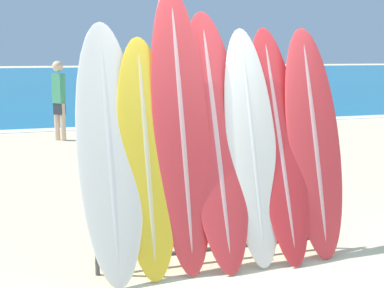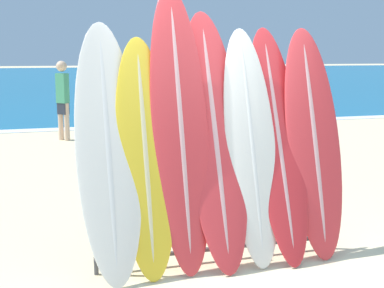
{
  "view_description": "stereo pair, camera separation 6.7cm",
  "coord_description": "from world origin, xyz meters",
  "px_view_note": "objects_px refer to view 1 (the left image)",
  "views": [
    {
      "loc": [
        -1.94,
        -4.04,
        1.94
      ],
      "look_at": [
        -0.29,
        1.29,
        0.99
      ],
      "focal_mm": 50.0,
      "sensor_mm": 36.0,
      "label": 1
    },
    {
      "loc": [
        -1.88,
        -4.05,
        1.94
      ],
      "look_at": [
        -0.29,
        1.29,
        0.99
      ],
      "focal_mm": 50.0,
      "sensor_mm": 36.0,
      "label": 2
    }
  ],
  "objects_px": {
    "surfboard_rack": "(217,208)",
    "surfboard_slot_3": "(216,137)",
    "surfboard_slot_6": "(314,141)",
    "surfboard_slot_2": "(181,128)",
    "surfboard_slot_5": "(279,142)",
    "surfboard_slot_1": "(146,156)",
    "person_far_right": "(118,99)",
    "person_near_water": "(59,97)",
    "surfboard_slot_4": "(252,145)",
    "person_far_left": "(177,109)",
    "surfboard_slot_0": "(109,150)",
    "person_mid_beach": "(197,95)"
  },
  "relations": [
    {
      "from": "surfboard_slot_2",
      "to": "surfboard_slot_5",
      "type": "height_order",
      "value": "surfboard_slot_2"
    },
    {
      "from": "surfboard_slot_5",
      "to": "person_far_left",
      "type": "height_order",
      "value": "surfboard_slot_5"
    },
    {
      "from": "person_near_water",
      "to": "person_far_left",
      "type": "distance_m",
      "value": 3.72
    },
    {
      "from": "surfboard_rack",
      "to": "surfboard_slot_2",
      "type": "relative_size",
      "value": 0.9
    },
    {
      "from": "surfboard_slot_3",
      "to": "person_far_left",
      "type": "bearing_deg",
      "value": 78.95
    },
    {
      "from": "surfboard_rack",
      "to": "surfboard_slot_3",
      "type": "distance_m",
      "value": 0.66
    },
    {
      "from": "surfboard_slot_0",
      "to": "person_far_left",
      "type": "relative_size",
      "value": 1.24
    },
    {
      "from": "person_near_water",
      "to": "person_far_right",
      "type": "relative_size",
      "value": 1.0
    },
    {
      "from": "surfboard_slot_1",
      "to": "surfboard_slot_0",
      "type": "bearing_deg",
      "value": 174.74
    },
    {
      "from": "surfboard_slot_2",
      "to": "surfboard_slot_5",
      "type": "distance_m",
      "value": 0.98
    },
    {
      "from": "surfboard_slot_0",
      "to": "person_mid_beach",
      "type": "xyz_separation_m",
      "value": [
        3.5,
        8.39,
        -0.22
      ]
    },
    {
      "from": "surfboard_slot_6",
      "to": "person_far_right",
      "type": "xyz_separation_m",
      "value": [
        -0.79,
        6.74,
        -0.13
      ]
    },
    {
      "from": "surfboard_slot_0",
      "to": "person_far_left",
      "type": "height_order",
      "value": "surfboard_slot_0"
    },
    {
      "from": "surfboard_slot_5",
      "to": "person_far_right",
      "type": "bearing_deg",
      "value": 93.67
    },
    {
      "from": "surfboard_slot_2",
      "to": "person_far_right",
      "type": "bearing_deg",
      "value": 85.46
    },
    {
      "from": "surfboard_slot_4",
      "to": "surfboard_slot_6",
      "type": "bearing_deg",
      "value": 0.24
    },
    {
      "from": "surfboard_slot_0",
      "to": "person_near_water",
      "type": "xyz_separation_m",
      "value": [
        0.03,
        7.65,
        -0.15
      ]
    },
    {
      "from": "person_near_water",
      "to": "person_mid_beach",
      "type": "relative_size",
      "value": 1.08
    },
    {
      "from": "surfboard_slot_1",
      "to": "surfboard_slot_3",
      "type": "relative_size",
      "value": 0.89
    },
    {
      "from": "surfboard_rack",
      "to": "person_near_water",
      "type": "height_order",
      "value": "person_near_water"
    },
    {
      "from": "surfboard_rack",
      "to": "person_near_water",
      "type": "xyz_separation_m",
      "value": [
        -0.96,
        7.68,
        0.45
      ]
    },
    {
      "from": "surfboard_slot_3",
      "to": "person_mid_beach",
      "type": "height_order",
      "value": "surfboard_slot_3"
    },
    {
      "from": "surfboard_slot_2",
      "to": "person_near_water",
      "type": "distance_m",
      "value": 7.66
    },
    {
      "from": "person_far_left",
      "to": "surfboard_slot_4",
      "type": "bearing_deg",
      "value": 136.23
    },
    {
      "from": "surfboard_slot_4",
      "to": "person_far_left",
      "type": "relative_size",
      "value": 1.22
    },
    {
      "from": "surfboard_slot_2",
      "to": "person_far_left",
      "type": "bearing_deg",
      "value": 74.85
    },
    {
      "from": "surfboard_slot_0",
      "to": "person_far_right",
      "type": "height_order",
      "value": "surfboard_slot_0"
    },
    {
      "from": "surfboard_slot_5",
      "to": "surfboard_slot_0",
      "type": "bearing_deg",
      "value": -179.98
    },
    {
      "from": "person_far_left",
      "to": "surfboard_slot_1",
      "type": "bearing_deg",
      "value": 123.89
    },
    {
      "from": "surfboard_rack",
      "to": "surfboard_slot_3",
      "type": "relative_size",
      "value": 0.97
    },
    {
      "from": "surfboard_slot_5",
      "to": "surfboard_slot_6",
      "type": "xyz_separation_m",
      "value": [
        0.36,
        -0.02,
        -0.0
      ]
    },
    {
      "from": "surfboard_slot_0",
      "to": "surfboard_slot_3",
      "type": "relative_size",
      "value": 0.95
    },
    {
      "from": "person_near_water",
      "to": "person_far_left",
      "type": "height_order",
      "value": "person_far_left"
    },
    {
      "from": "surfboard_rack",
      "to": "surfboard_slot_6",
      "type": "height_order",
      "value": "surfboard_slot_6"
    },
    {
      "from": "person_near_water",
      "to": "person_far_right",
      "type": "distance_m",
      "value": 1.48
    },
    {
      "from": "surfboard_slot_5",
      "to": "person_far_right",
      "type": "relative_size",
      "value": 1.24
    },
    {
      "from": "surfboard_slot_5",
      "to": "person_mid_beach",
      "type": "xyz_separation_m",
      "value": [
        1.88,
        8.39,
        -0.2
      ]
    },
    {
      "from": "surfboard_rack",
      "to": "surfboard_slot_5",
      "type": "relative_size",
      "value": 1.04
    },
    {
      "from": "person_far_right",
      "to": "person_mid_beach",
      "type": "bearing_deg",
      "value": 25.48
    },
    {
      "from": "surfboard_rack",
      "to": "surfboard_slot_2",
      "type": "bearing_deg",
      "value": 170.67
    },
    {
      "from": "surfboard_rack",
      "to": "surfboard_slot_2",
      "type": "xyz_separation_m",
      "value": [
        -0.33,
        0.05,
        0.76
      ]
    },
    {
      "from": "surfboard_slot_1",
      "to": "surfboard_slot_2",
      "type": "height_order",
      "value": "surfboard_slot_2"
    },
    {
      "from": "surfboard_slot_3",
      "to": "person_far_right",
      "type": "relative_size",
      "value": 1.32
    },
    {
      "from": "surfboard_slot_0",
      "to": "surfboard_slot_1",
      "type": "distance_m",
      "value": 0.33
    },
    {
      "from": "person_far_right",
      "to": "surfboard_slot_3",
      "type": "bearing_deg",
      "value": -102.01
    },
    {
      "from": "surfboard_slot_1",
      "to": "person_far_left",
      "type": "relative_size",
      "value": 1.17
    },
    {
      "from": "surfboard_slot_1",
      "to": "person_far_left",
      "type": "bearing_deg",
      "value": 71.07
    },
    {
      "from": "surfboard_slot_1",
      "to": "person_near_water",
      "type": "xyz_separation_m",
      "value": [
        -0.29,
        7.68,
        -0.08
      ]
    },
    {
      "from": "surfboard_slot_2",
      "to": "surfboard_slot_3",
      "type": "distance_m",
      "value": 0.35
    },
    {
      "from": "surfboard_slot_1",
      "to": "surfboard_slot_4",
      "type": "bearing_deg",
      "value": 0.35
    }
  ]
}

